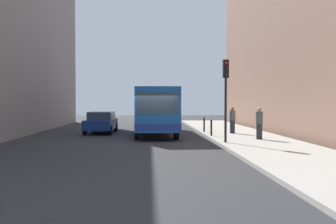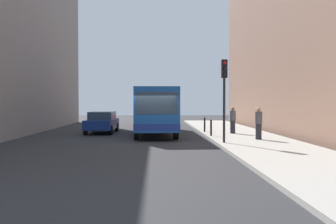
{
  "view_description": "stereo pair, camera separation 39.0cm",
  "coord_description": "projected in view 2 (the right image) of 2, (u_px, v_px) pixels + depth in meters",
  "views": [
    {
      "loc": [
        -0.23,
        -20.96,
        2.18
      ],
      "look_at": [
        0.93,
        3.0,
        1.53
      ],
      "focal_mm": 41.11,
      "sensor_mm": 36.0,
      "label": 1
    },
    {
      "loc": [
        0.16,
        -20.97,
        2.18
      ],
      "look_at": [
        0.93,
        3.0,
        1.53
      ],
      "focal_mm": 41.11,
      "sensor_mm": 36.0,
      "label": 2
    }
  ],
  "objects": [
    {
      "name": "car_behind_bus",
      "position": [
        155.0,
        117.0,
        35.3
      ],
      "size": [
        2.02,
        4.48,
        1.48
      ],
      "rotation": [
        0.0,
        0.0,
        3.19
      ],
      "color": "maroon",
      "rests_on": "ground"
    },
    {
      "name": "bollard_near",
      "position": [
        211.0,
        128.0,
        22.79
      ],
      "size": [
        0.11,
        0.11,
        0.95
      ],
      "primitive_type": "cylinder",
      "color": "black",
      "rests_on": "sidewalk"
    },
    {
      "name": "traffic_light",
      "position": [
        224.0,
        85.0,
        18.95
      ],
      "size": [
        0.28,
        0.33,
        4.1
      ],
      "color": "black",
      "rests_on": "sidewalk"
    },
    {
      "name": "pedestrian_near_signal",
      "position": [
        259.0,
        123.0,
        20.59
      ],
      "size": [
        0.38,
        0.38,
        1.73
      ],
      "rotation": [
        0.0,
        0.0,
        2.29
      ],
      "color": "#26262D",
      "rests_on": "sidewalk"
    },
    {
      "name": "ground_plane",
      "position": [
        153.0,
        141.0,
        21.01
      ],
      "size": [
        80.0,
        80.0,
        0.0
      ],
      "primitive_type": "plane",
      "color": "#2D2D30"
    },
    {
      "name": "sidewalk",
      "position": [
        251.0,
        140.0,
        21.18
      ],
      "size": [
        4.4,
        40.0,
        0.15
      ],
      "primitive_type": "cube",
      "color": "#ADA89E",
      "rests_on": "ground"
    },
    {
      "name": "bus",
      "position": [
        155.0,
        108.0,
        26.06
      ],
      "size": [
        2.78,
        11.08,
        3.0
      ],
      "rotation": [
        0.0,
        0.0,
        3.17
      ],
      "color": "#19519E",
      "rests_on": "ground"
    },
    {
      "name": "bollard_mid",
      "position": [
        205.0,
        125.0,
        25.78
      ],
      "size": [
        0.11,
        0.11,
        0.95
      ],
      "primitive_type": "cylinder",
      "color": "black",
      "rests_on": "sidewalk"
    },
    {
      "name": "pedestrian_mid_sidewalk",
      "position": [
        233.0,
        120.0,
        24.51
      ],
      "size": [
        0.38,
        0.38,
        1.68
      ],
      "rotation": [
        0.0,
        0.0,
        2.29
      ],
      "color": "#26262D",
      "rests_on": "sidewalk"
    },
    {
      "name": "car_beside_bus",
      "position": [
        102.0,
        122.0,
        26.61
      ],
      "size": [
        1.97,
        4.45,
        1.48
      ],
      "rotation": [
        0.0,
        0.0,
        3.11
      ],
      "color": "navy",
      "rests_on": "ground"
    },
    {
      "name": "building_right",
      "position": [
        329.0,
        9.0,
        25.15
      ],
      "size": [
        7.0,
        32.0,
        16.53
      ],
      "primitive_type": "cube",
      "color": "#936B56",
      "rests_on": "ground"
    }
  ]
}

